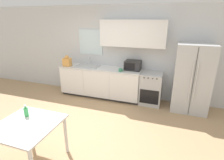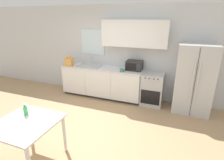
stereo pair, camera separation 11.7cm
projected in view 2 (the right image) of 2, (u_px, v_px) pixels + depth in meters
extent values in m
plane|color=tan|center=(84.00, 130.00, 3.85)|extent=(12.00, 12.00, 0.00)
cube|color=silver|center=(117.00, 52.00, 5.28)|extent=(12.00, 0.06, 2.70)
cube|color=silver|center=(93.00, 42.00, 5.41)|extent=(0.76, 0.04, 0.76)
cube|color=white|center=(134.00, 34.00, 4.72)|extent=(1.80, 0.32, 0.71)
cube|color=#333333|center=(103.00, 94.00, 5.56)|extent=(2.46, 0.56, 0.08)
cube|color=white|center=(102.00, 81.00, 5.38)|extent=(2.46, 0.62, 0.82)
cube|color=white|center=(73.00, 81.00, 5.38)|extent=(0.80, 0.01, 0.80)
cube|color=white|center=(98.00, 85.00, 5.11)|extent=(0.80, 0.01, 0.80)
cube|color=white|center=(124.00, 88.00, 4.83)|extent=(0.80, 0.01, 0.80)
cube|color=silver|center=(102.00, 68.00, 5.24)|extent=(2.49, 0.64, 0.03)
cube|color=#B7BABC|center=(152.00, 89.00, 4.90)|extent=(0.58, 0.58, 0.90)
cube|color=black|center=(150.00, 98.00, 4.68)|extent=(0.50, 0.01, 0.40)
cylinder|color=#262626|center=(145.00, 78.00, 4.55)|extent=(0.03, 0.02, 0.03)
cylinder|color=#262626|center=(149.00, 78.00, 4.52)|extent=(0.03, 0.02, 0.03)
cylinder|color=#262626|center=(154.00, 79.00, 4.48)|extent=(0.03, 0.02, 0.03)
cylinder|color=#262626|center=(158.00, 79.00, 4.44)|extent=(0.03, 0.02, 0.03)
cube|color=silver|center=(194.00, 79.00, 4.38)|extent=(0.88, 0.68, 1.75)
cube|color=#3F3F3F|center=(195.00, 84.00, 4.08)|extent=(0.01, 0.01, 1.69)
cylinder|color=silver|center=(193.00, 83.00, 4.06)|extent=(0.02, 0.02, 0.96)
cylinder|color=silver|center=(197.00, 83.00, 4.02)|extent=(0.02, 0.02, 0.96)
cube|color=#B7BABC|center=(89.00, 66.00, 5.37)|extent=(0.72, 0.45, 0.02)
cylinder|color=silver|center=(92.00, 61.00, 5.50)|extent=(0.02, 0.02, 0.24)
cylinder|color=silver|center=(91.00, 58.00, 5.40)|extent=(0.02, 0.14, 0.02)
cube|color=#282828|center=(134.00, 65.00, 4.95)|extent=(0.45, 0.36, 0.27)
cube|color=black|center=(131.00, 67.00, 4.81)|extent=(0.29, 0.01, 0.19)
cube|color=#2D2D33|center=(139.00, 68.00, 4.74)|extent=(0.09, 0.01, 0.21)
cylinder|color=#3F8C66|center=(121.00, 70.00, 4.82)|extent=(0.09, 0.09, 0.09)
torus|color=#3F8C66|center=(124.00, 70.00, 4.79)|extent=(0.02, 0.07, 0.07)
cube|color=#DB994C|center=(69.00, 62.00, 5.40)|extent=(0.24, 0.21, 0.25)
sphere|color=#DB994C|center=(69.00, 57.00, 5.35)|extent=(0.13, 0.13, 0.13)
cube|color=white|center=(26.00, 123.00, 2.79)|extent=(0.94, 0.92, 0.03)
cylinder|color=white|center=(29.00, 125.00, 3.40)|extent=(0.06, 0.06, 0.73)
cylinder|color=white|center=(64.00, 134.00, 3.13)|extent=(0.06, 0.06, 0.73)
cylinder|color=#3FB259|center=(26.00, 111.00, 2.98)|extent=(0.07, 0.07, 0.15)
cylinder|color=#3FB259|center=(25.00, 106.00, 2.95)|extent=(0.03, 0.03, 0.04)
cylinder|color=white|center=(24.00, 104.00, 2.94)|extent=(0.04, 0.04, 0.02)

